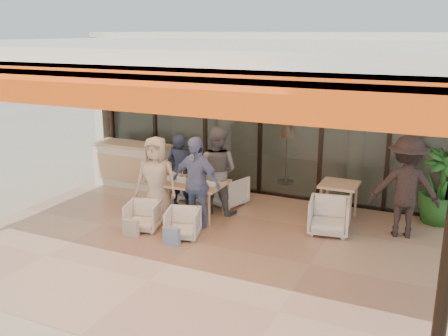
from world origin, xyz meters
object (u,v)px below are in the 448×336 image
object	(u,v)px
host_counter	(132,164)
diner_periwinkle	(196,183)
diner_grey	(217,171)
diner_cream	(157,180)
chair_far_right	(227,189)
potted_palm	(440,188)
side_table	(339,189)
dining_table	(187,183)
diner_navy	(180,171)
chair_far_left	(192,186)
standing_woman	(405,187)
side_chair	(329,215)
chair_near_right	(183,222)
chair_near_left	(143,215)

from	to	relation	value
host_counter	diner_periwinkle	world-z (taller)	diner_periwinkle
diner_grey	diner_cream	xyz separation A→B (m)	(-0.84, -0.90, -0.05)
chair_far_right	potted_palm	world-z (taller)	potted_palm
side_table	potted_palm	size ratio (longest dim) A/B	0.52
dining_table	diner_cream	size ratio (longest dim) A/B	0.90
diner_navy	potted_palm	bearing A→B (deg)	-173.99
side_table	potted_palm	world-z (taller)	potted_palm
diner_cream	host_counter	bearing A→B (deg)	124.66
chair_far_left	standing_woman	bearing A→B (deg)	174.13
host_counter	chair_far_right	bearing A→B (deg)	-5.74
diner_grey	side_chair	world-z (taller)	diner_grey
diner_grey	diner_periwinkle	distance (m)	0.90
chair_far_right	diner_periwinkle	xyz separation A→B (m)	(0.00, -1.40, 0.52)
chair_far_right	diner_navy	size ratio (longest dim) A/B	0.45
chair_near_right	diner_cream	size ratio (longest dim) A/B	0.35
dining_table	chair_far_right	bearing A→B (deg)	65.58
host_counter	diner_periwinkle	size ratio (longest dim) A/B	1.06
diner_navy	side_chair	distance (m)	3.17
host_counter	standing_woman	xyz separation A→B (m)	(6.09, -0.46, 0.39)
chair_near_right	diner_grey	world-z (taller)	diner_grey
chair_near_left	diner_grey	size ratio (longest dim) A/B	0.34
diner_navy	standing_woman	bearing A→B (deg)	175.80
diner_navy	diner_grey	bearing A→B (deg)	171.84
host_counter	side_chair	world-z (taller)	host_counter
chair_near_left	diner_navy	xyz separation A→B (m)	(0.00, 1.40, 0.48)
diner_navy	diner_periwinkle	bearing A→B (deg)	124.87
chair_near_right	side_chair	bearing A→B (deg)	12.42
chair_far_left	chair_near_right	size ratio (longest dim) A/B	1.02
diner_cream	side_chair	xyz separation A→B (m)	(3.14, 0.78, -0.47)
dining_table	chair_near_right	xyz separation A→B (m)	(0.43, -0.96, -0.39)
host_counter	side_table	xyz separation A→B (m)	(4.88, -0.13, 0.11)
diner_navy	potted_palm	size ratio (longest dim) A/B	1.09
diner_periwinkle	standing_woman	distance (m)	3.72
diner_grey	diner_cream	bearing A→B (deg)	46.42
diner_navy	diner_cream	size ratio (longest dim) A/B	0.93
chair_far_right	diner_grey	xyz separation A→B (m)	(0.00, -0.50, 0.53)
dining_table	diner_navy	world-z (taller)	diner_navy
standing_woman	potted_palm	size ratio (longest dim) A/B	1.29
diner_grey	standing_woman	xyz separation A→B (m)	(3.52, 0.30, 0.04)
side_table	chair_near_right	bearing A→B (deg)	-138.62
diner_grey	side_chair	xyz separation A→B (m)	(2.30, -0.12, -0.52)
dining_table	chair_far_left	world-z (taller)	dining_table
chair_far_left	diner_periwinkle	world-z (taller)	diner_periwinkle
diner_periwinkle	diner_navy	bearing A→B (deg)	140.39
diner_navy	standing_woman	xyz separation A→B (m)	(4.36, 0.30, 0.14)
dining_table	diner_periwinkle	world-z (taller)	diner_periwinkle
chair_near_right	potted_palm	world-z (taller)	potted_palm
diner_navy	side_chair	size ratio (longest dim) A/B	2.14
side_chair	potted_palm	world-z (taller)	potted_palm
diner_cream	chair_far_left	bearing A→B (deg)	78.33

